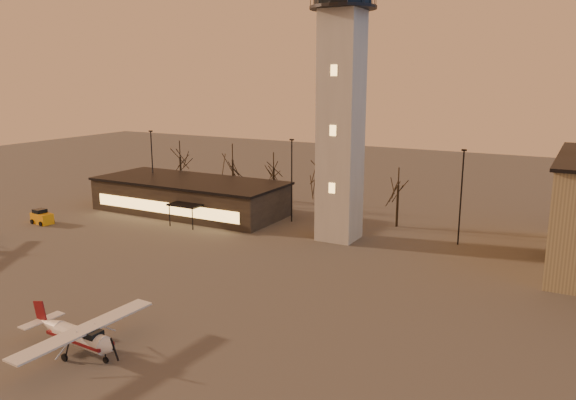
{
  "coord_description": "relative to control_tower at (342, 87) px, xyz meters",
  "views": [
    {
      "loc": [
        23.51,
        -24.63,
        17.44
      ],
      "look_at": [
        2.96,
        13.0,
        7.95
      ],
      "focal_mm": 35.0,
      "sensor_mm": 36.0,
      "label": 1
    }
  ],
  "objects": [
    {
      "name": "terminal",
      "position": [
        -21.99,
        1.98,
        -14.17
      ],
      "size": [
        25.4,
        12.2,
        4.3
      ],
      "color": "black",
      "rests_on": "ground"
    },
    {
      "name": "tree_row",
      "position": [
        -13.7,
        9.16,
        -10.39
      ],
      "size": [
        37.2,
        9.2,
        8.8
      ],
      "color": "black",
      "rests_on": "ground"
    },
    {
      "name": "service_cart",
      "position": [
        -34.06,
        -11.3,
        -15.66
      ],
      "size": [
        2.93,
        2.06,
        1.75
      ],
      "rotation": [
        0.0,
        0.0,
        -0.12
      ],
      "color": "orange",
      "rests_on": "ground"
    },
    {
      "name": "ground",
      "position": [
        0.0,
        -30.0,
        -16.33
      ],
      "size": [
        220.0,
        220.0,
        0.0
      ],
      "primitive_type": "plane",
      "color": "#43413E",
      "rests_on": "ground"
    },
    {
      "name": "light_poles",
      "position": [
        0.5,
        1.0,
        -10.92
      ],
      "size": [
        58.5,
        12.25,
        10.14
      ],
      "color": "black",
      "rests_on": "ground"
    },
    {
      "name": "control_tower",
      "position": [
        0.0,
        0.0,
        0.0
      ],
      "size": [
        6.8,
        6.8,
        32.6
      ],
      "color": "#A3A29B",
      "rests_on": "ground"
    },
    {
      "name": "cessna_front",
      "position": [
        -3.71,
        -32.02,
        -15.36
      ],
      "size": [
        8.14,
        10.28,
        2.83
      ],
      "rotation": [
        0.0,
        0.0,
        -0.05
      ],
      "color": "silver",
      "rests_on": "ground"
    }
  ]
}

